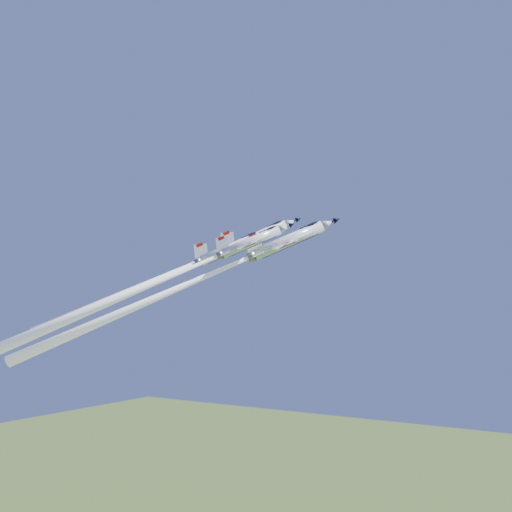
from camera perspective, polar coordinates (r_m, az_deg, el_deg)
The scene contains 4 objects.
jet_lead at distance 103.06m, azimuth -6.72°, elevation -2.75°, with size 37.44×32.59×42.77m.
jet_left at distance 110.19m, azimuth -7.78°, elevation -1.44°, with size 32.53×28.25×36.12m.
jet_right at distance 98.52m, azimuth -9.64°, elevation -2.49°, with size 31.12×27.16×36.65m.
jet_slot at distance 105.03m, azimuth -11.67°, elevation -3.14°, with size 33.34×29.08×38.86m.
Camera 1 is at (55.48, -89.32, 73.86)m, focal length 40.00 mm.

